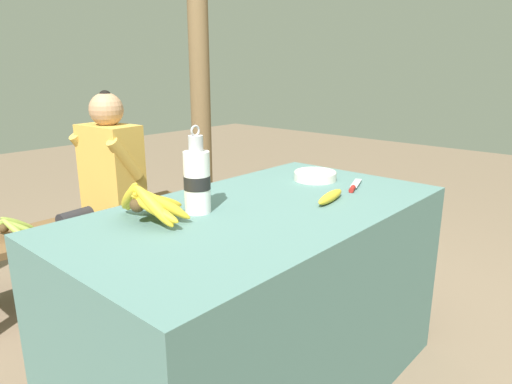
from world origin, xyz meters
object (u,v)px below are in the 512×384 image
at_px(serving_bowl, 315,175).
at_px(banana_bunch_green, 12,226).
at_px(water_bottle, 197,180).
at_px(wooden_bench, 82,233).
at_px(support_post_far, 199,66).
at_px(knife, 354,186).
at_px(seated_vendor, 105,178).
at_px(loose_banana_front, 330,197).
at_px(banana_bunch_ripe, 148,202).

xyz_separation_m(serving_bowl, banana_bunch_green, (-0.85, 1.18, -0.29)).
relative_size(serving_bowl, water_bottle, 0.62).
relative_size(water_bottle, banana_bunch_green, 1.04).
height_order(serving_bowl, wooden_bench, serving_bowl).
height_order(serving_bowl, water_bottle, water_bottle).
bearing_deg(serving_bowl, support_post_far, 66.51).
distance_m(water_bottle, knife, 0.68).
xyz_separation_m(serving_bowl, seated_vendor, (-0.35, 1.14, -0.14)).
bearing_deg(banana_bunch_green, seated_vendor, -4.27).
xyz_separation_m(serving_bowl, wooden_bench, (-0.50, 1.18, -0.42)).
bearing_deg(seated_vendor, banana_bunch_green, -10.65).
xyz_separation_m(serving_bowl, water_bottle, (-0.64, 0.04, 0.09)).
distance_m(water_bottle, support_post_far, 1.95).
bearing_deg(support_post_far, seated_vendor, -162.27).
distance_m(loose_banana_front, support_post_far, 1.95).
height_order(seated_vendor, banana_bunch_green, seated_vendor).
distance_m(serving_bowl, banana_bunch_green, 1.48).
height_order(serving_bowl, seated_vendor, seated_vendor).
bearing_deg(seated_vendor, banana_bunch_ripe, 60.28).
bearing_deg(water_bottle, support_post_far, 48.09).
bearing_deg(banana_bunch_ripe, support_post_far, 43.63).
relative_size(banana_bunch_ripe, serving_bowl, 1.72).
xyz_separation_m(banana_bunch_ripe, water_bottle, (0.17, -0.04, 0.05)).
bearing_deg(support_post_far, water_bottle, -131.91).
height_order(loose_banana_front, banana_bunch_green, loose_banana_front).
xyz_separation_m(water_bottle, loose_banana_front, (0.41, -0.27, -0.10)).
distance_m(water_bottle, seated_vendor, 1.17).
relative_size(banana_bunch_ripe, banana_bunch_green, 1.11).
xyz_separation_m(banana_bunch_ripe, serving_bowl, (0.81, -0.08, -0.05)).
bearing_deg(seated_vendor, wooden_bench, -20.41).
distance_m(seated_vendor, support_post_far, 1.19).
xyz_separation_m(water_bottle, banana_bunch_green, (-0.21, 1.14, -0.38)).
bearing_deg(loose_banana_front, banana_bunch_green, 113.57).
relative_size(loose_banana_front, seated_vendor, 0.18).
height_order(serving_bowl, banana_bunch_green, serving_bowl).
distance_m(serving_bowl, support_post_far, 1.66).
bearing_deg(knife, seated_vendor, 82.88).
bearing_deg(loose_banana_front, water_bottle, 146.87).
height_order(banana_bunch_ripe, serving_bowl, banana_bunch_ripe).
distance_m(banana_bunch_ripe, serving_bowl, 0.82).
bearing_deg(banana_bunch_green, banana_bunch_ripe, -88.03).
distance_m(wooden_bench, support_post_far, 1.46).
bearing_deg(serving_bowl, knife, -94.74).
distance_m(banana_bunch_green, support_post_far, 1.68).
bearing_deg(serving_bowl, banana_bunch_ripe, 174.25).
bearing_deg(banana_bunch_green, wooden_bench, -0.01).
bearing_deg(banana_bunch_green, knife, -58.97).
distance_m(banana_bunch_ripe, wooden_bench, 1.23).
bearing_deg(water_bottle, serving_bowl, -3.32).
xyz_separation_m(knife, support_post_far, (0.65, 1.66, 0.47)).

